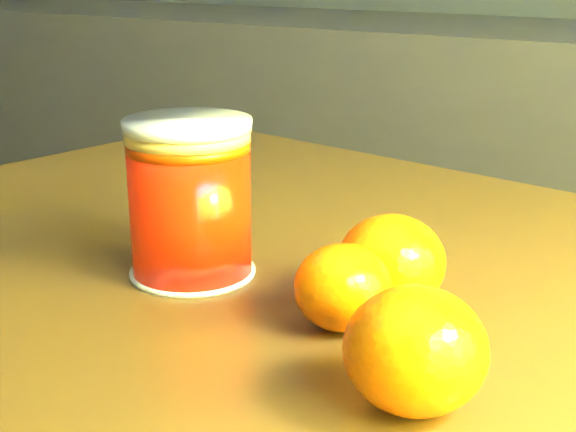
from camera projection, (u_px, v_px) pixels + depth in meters
The scene contains 5 objects.
kitchen_counter at pixel (311, 190), 2.14m from camera, with size 3.15×0.60×0.90m, color #434347.
juice_glass at pixel (190, 200), 0.56m from camera, with size 0.09×0.09×0.11m.
orange_front at pixel (343, 287), 0.49m from camera, with size 0.06×0.06×0.05m, color orange.
orange_back at pixel (391, 262), 0.52m from camera, with size 0.07×0.07×0.06m, color orange.
orange_extra at pixel (415, 350), 0.40m from camera, with size 0.07×0.07×0.06m, color orange.
Camera 1 is at (1.14, -0.26, 1.04)m, focal length 50.00 mm.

